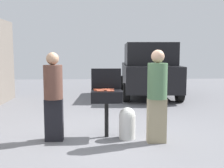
{
  "coord_description": "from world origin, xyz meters",
  "views": [
    {
      "loc": [
        -0.1,
        -5.21,
        1.66
      ],
      "look_at": [
        0.19,
        0.54,
        1.0
      ],
      "focal_mm": 43.66,
      "sensor_mm": 36.0,
      "label": 1
    }
  ],
  "objects_px": {
    "hot_dog_3": "(111,91)",
    "hot_dog_10": "(106,90)",
    "hot_dog_5": "(99,90)",
    "hot_dog_7": "(106,89)",
    "hot_dog_0": "(100,91)",
    "propane_tank": "(127,122)",
    "bbq_grill": "(107,98)",
    "hot_dog_1": "(97,90)",
    "hot_dog_6": "(107,90)",
    "hot_dog_9": "(103,89)",
    "parked_minivan": "(148,69)",
    "hot_dog_2": "(97,89)",
    "person_right": "(157,93)",
    "person_left": "(53,93)",
    "hot_dog_4": "(111,89)",
    "hot_dog_8": "(110,91)"
  },
  "relations": [
    {
      "from": "hot_dog_4",
      "to": "hot_dog_8",
      "type": "height_order",
      "value": "same"
    },
    {
      "from": "hot_dog_1",
      "to": "hot_dog_10",
      "type": "xyz_separation_m",
      "value": [
        0.18,
        0.02,
        0.0
      ]
    },
    {
      "from": "hot_dog_10",
      "to": "person_right",
      "type": "xyz_separation_m",
      "value": [
        0.92,
        -0.34,
        -0.01
      ]
    },
    {
      "from": "hot_dog_3",
      "to": "person_left",
      "type": "distance_m",
      "value": 1.08
    },
    {
      "from": "hot_dog_4",
      "to": "hot_dog_2",
      "type": "bearing_deg",
      "value": 175.61
    },
    {
      "from": "person_right",
      "to": "hot_dog_1",
      "type": "bearing_deg",
      "value": 0.19
    },
    {
      "from": "hot_dog_5",
      "to": "hot_dog_6",
      "type": "distance_m",
      "value": 0.16
    },
    {
      "from": "hot_dog_8",
      "to": "hot_dog_9",
      "type": "height_order",
      "value": "same"
    },
    {
      "from": "hot_dog_3",
      "to": "parked_minivan",
      "type": "distance_m",
      "value": 5.69
    },
    {
      "from": "hot_dog_9",
      "to": "parked_minivan",
      "type": "height_order",
      "value": "parked_minivan"
    },
    {
      "from": "hot_dog_5",
      "to": "hot_dog_6",
      "type": "relative_size",
      "value": 1.0
    },
    {
      "from": "hot_dog_0",
      "to": "hot_dog_8",
      "type": "height_order",
      "value": "same"
    },
    {
      "from": "hot_dog_2",
      "to": "hot_dog_4",
      "type": "relative_size",
      "value": 1.0
    },
    {
      "from": "bbq_grill",
      "to": "hot_dog_9",
      "type": "xyz_separation_m",
      "value": [
        -0.06,
        0.08,
        0.16
      ]
    },
    {
      "from": "parked_minivan",
      "to": "hot_dog_2",
      "type": "bearing_deg",
      "value": 72.47
    },
    {
      "from": "propane_tank",
      "to": "person_right",
      "type": "bearing_deg",
      "value": -25.65
    },
    {
      "from": "hot_dog_2",
      "to": "bbq_grill",
      "type": "bearing_deg",
      "value": -28.13
    },
    {
      "from": "hot_dog_3",
      "to": "hot_dog_5",
      "type": "height_order",
      "value": "same"
    },
    {
      "from": "bbq_grill",
      "to": "hot_dog_0",
      "type": "distance_m",
      "value": 0.24
    },
    {
      "from": "hot_dog_5",
      "to": "hot_dog_9",
      "type": "relative_size",
      "value": 1.0
    },
    {
      "from": "hot_dog_0",
      "to": "person_right",
      "type": "distance_m",
      "value": 1.06
    },
    {
      "from": "hot_dog_3",
      "to": "hot_dog_10",
      "type": "distance_m",
      "value": 0.13
    },
    {
      "from": "hot_dog_2",
      "to": "hot_dog_5",
      "type": "xyz_separation_m",
      "value": [
        0.05,
        -0.12,
        0.0
      ]
    },
    {
      "from": "hot_dog_3",
      "to": "hot_dog_4",
      "type": "height_order",
      "value": "same"
    },
    {
      "from": "hot_dog_1",
      "to": "hot_dog_4",
      "type": "relative_size",
      "value": 1.0
    },
    {
      "from": "person_right",
      "to": "hot_dog_10",
      "type": "bearing_deg",
      "value": -3.62
    },
    {
      "from": "hot_dog_2",
      "to": "hot_dog_7",
      "type": "bearing_deg",
      "value": 6.41
    },
    {
      "from": "hot_dog_1",
      "to": "hot_dog_2",
      "type": "xyz_separation_m",
      "value": [
        -0.02,
        0.16,
        0.0
      ]
    },
    {
      "from": "hot_dog_0",
      "to": "hot_dog_6",
      "type": "height_order",
      "value": "same"
    },
    {
      "from": "hot_dog_1",
      "to": "hot_dog_9",
      "type": "relative_size",
      "value": 1.0
    },
    {
      "from": "hot_dog_8",
      "to": "propane_tank",
      "type": "distance_m",
      "value": 0.71
    },
    {
      "from": "hot_dog_8",
      "to": "propane_tank",
      "type": "relative_size",
      "value": 0.21
    },
    {
      "from": "hot_dog_0",
      "to": "hot_dog_7",
      "type": "xyz_separation_m",
      "value": [
        0.11,
        0.26,
        0.0
      ]
    },
    {
      "from": "hot_dog_10",
      "to": "parked_minivan",
      "type": "bearing_deg",
      "value": 71.5
    },
    {
      "from": "bbq_grill",
      "to": "hot_dog_1",
      "type": "height_order",
      "value": "hot_dog_1"
    },
    {
      "from": "hot_dog_4",
      "to": "propane_tank",
      "type": "distance_m",
      "value": 0.72
    },
    {
      "from": "hot_dog_1",
      "to": "parked_minivan",
      "type": "xyz_separation_m",
      "value": [
        1.96,
        5.33,
        0.09
      ]
    },
    {
      "from": "hot_dog_9",
      "to": "person_left",
      "type": "xyz_separation_m",
      "value": [
        -0.94,
        -0.26,
        -0.03
      ]
    },
    {
      "from": "hot_dog_1",
      "to": "hot_dog_9",
      "type": "bearing_deg",
      "value": 47.64
    },
    {
      "from": "hot_dog_0",
      "to": "propane_tank",
      "type": "bearing_deg",
      "value": 1.8
    },
    {
      "from": "hot_dog_7",
      "to": "hot_dog_10",
      "type": "relative_size",
      "value": 1.0
    },
    {
      "from": "hot_dog_4",
      "to": "hot_dog_1",
      "type": "bearing_deg",
      "value": -153.1
    },
    {
      "from": "hot_dog_1",
      "to": "hot_dog_5",
      "type": "height_order",
      "value": "same"
    },
    {
      "from": "hot_dog_3",
      "to": "hot_dog_7",
      "type": "bearing_deg",
      "value": 108.42
    },
    {
      "from": "hot_dog_4",
      "to": "propane_tank",
      "type": "height_order",
      "value": "hot_dog_4"
    },
    {
      "from": "hot_dog_5",
      "to": "propane_tank",
      "type": "relative_size",
      "value": 0.21
    },
    {
      "from": "hot_dog_9",
      "to": "hot_dog_10",
      "type": "relative_size",
      "value": 1.0
    },
    {
      "from": "propane_tank",
      "to": "hot_dog_6",
      "type": "bearing_deg",
      "value": 157.2
    },
    {
      "from": "hot_dog_5",
      "to": "hot_dog_7",
      "type": "height_order",
      "value": "same"
    },
    {
      "from": "hot_dog_6",
      "to": "propane_tank",
      "type": "distance_m",
      "value": 0.75
    }
  ]
}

